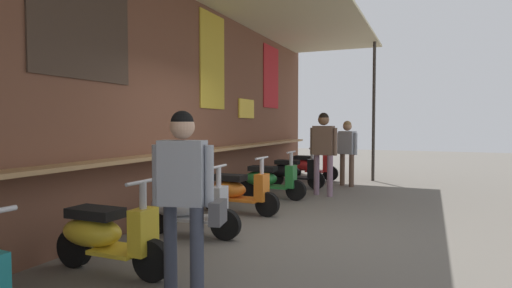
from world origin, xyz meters
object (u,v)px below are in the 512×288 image
at_px(shopper_passing, 323,144).
at_px(scooter_black, 292,171).
at_px(shopper_browsing, 347,146).
at_px(scooter_green, 268,179).
at_px(scooter_yellow, 105,235).
at_px(shopper_with_handbag, 185,185).
at_px(scooter_silver, 186,207).
at_px(scooter_orange, 236,190).
at_px(scooter_red, 309,166).

bearing_deg(shopper_passing, scooter_black, -123.16).
height_order(shopper_browsing, shopper_passing, shopper_passing).
relative_size(scooter_green, shopper_passing, 0.81).
xyz_separation_m(scooter_yellow, shopper_with_handbag, (-0.16, -1.05, 0.59)).
bearing_deg(scooter_yellow, scooter_black, 90.63).
bearing_deg(scooter_green, scooter_silver, -89.83).
distance_m(scooter_orange, shopper_browsing, 4.05).
relative_size(shopper_with_handbag, shopper_browsing, 1.02).
xyz_separation_m(scooter_silver, scooter_orange, (1.54, 0.00, 0.00)).
height_order(scooter_silver, scooter_black, same).
distance_m(scooter_silver, shopper_browsing, 5.53).
relative_size(scooter_yellow, scooter_green, 1.00).
height_order(scooter_silver, scooter_green, same).
bearing_deg(shopper_with_handbag, scooter_orange, 5.36).
distance_m(scooter_green, shopper_passing, 1.40).
distance_m(scooter_yellow, shopper_passing, 5.45).
bearing_deg(shopper_with_handbag, scooter_yellow, 68.62).
bearing_deg(scooter_black, shopper_browsing, 32.65).
distance_m(scooter_green, shopper_with_handbag, 4.87).
bearing_deg(scooter_orange, shopper_with_handbag, -69.67).
bearing_deg(scooter_yellow, scooter_silver, 90.63).
xyz_separation_m(scooter_silver, scooter_black, (4.61, 0.00, 0.00)).
relative_size(scooter_yellow, scooter_red, 1.00).
xyz_separation_m(scooter_silver, shopper_browsing, (5.38, -1.14, 0.57)).
bearing_deg(scooter_orange, scooter_red, 92.21).
bearing_deg(scooter_yellow, shopper_with_handbag, -7.99).
xyz_separation_m(scooter_red, shopper_with_handbag, (-7.73, -1.05, 0.59)).
bearing_deg(scooter_green, shopper_browsing, 63.92).
xyz_separation_m(scooter_green, scooter_red, (3.01, -0.00, 0.00)).
bearing_deg(shopper_with_handbag, scooter_silver, 19.50).
xyz_separation_m(scooter_silver, shopper_with_handbag, (-1.66, -1.05, 0.59)).
bearing_deg(shopper_with_handbag, shopper_browsing, -13.54).
distance_m(scooter_orange, shopper_passing, 2.57).
relative_size(scooter_silver, scooter_green, 1.00).
bearing_deg(scooter_red, shopper_with_handbag, -84.44).
distance_m(scooter_orange, shopper_with_handbag, 3.41).
relative_size(scooter_orange, scooter_green, 1.00).
bearing_deg(scooter_silver, scooter_orange, 86.62).
xyz_separation_m(scooter_orange, scooter_green, (1.52, 0.00, 0.00)).
relative_size(scooter_silver, scooter_orange, 1.00).
height_order(scooter_yellow, scooter_orange, same).
distance_m(scooter_yellow, scooter_red, 7.57).
bearing_deg(scooter_yellow, scooter_red, 90.63).
relative_size(scooter_red, shopper_with_handbag, 0.87).
xyz_separation_m(scooter_silver, shopper_passing, (3.83, -0.94, 0.69)).
xyz_separation_m(scooter_yellow, scooter_orange, (3.04, -0.00, 0.00)).
bearing_deg(scooter_black, scooter_orange, -91.32).
xyz_separation_m(scooter_silver, scooter_green, (3.06, 0.00, 0.00)).
bearing_deg(shopper_passing, shopper_with_handbag, 7.78).
bearing_deg(scooter_green, shopper_passing, 39.50).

